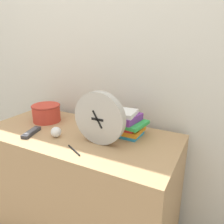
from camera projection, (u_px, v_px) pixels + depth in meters
wall_back at (106, 53)px, 1.51m from camera, size 6.00×0.04×2.40m
desk at (81, 184)px, 1.46m from camera, size 1.23×0.58×0.74m
desk_clock at (99, 118)px, 1.17m from camera, size 0.30×0.05×0.30m
book_stack at (123, 122)px, 1.32m from camera, size 0.27×0.21×0.16m
basket at (46, 112)px, 1.53m from camera, size 0.20×0.20×0.12m
tv_remote at (31, 132)px, 1.33m from camera, size 0.08×0.16×0.02m
crumpled_paper_ball at (56, 132)px, 1.29m from camera, size 0.06×0.06×0.06m
pen at (74, 150)px, 1.13m from camera, size 0.12×0.07×0.01m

